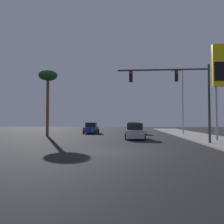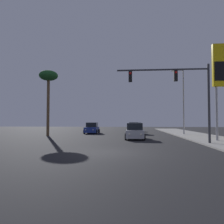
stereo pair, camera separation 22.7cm
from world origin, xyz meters
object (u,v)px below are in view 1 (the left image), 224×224
car_blue (91,128)px  street_lamp (182,98)px  car_green (135,129)px  traffic_light_mast (182,87)px  car_grey (133,127)px  car_silver (135,132)px  palm_tree_near (48,79)px  gas_station_sign (223,71)px

car_blue → street_lamp: size_ratio=0.48×
car_green → traffic_light_mast: 15.20m
car_grey → traffic_light_mast: traffic_light_mast is taller
car_grey → car_silver: 18.10m
car_blue → street_lamp: street_lamp is taller
car_silver → street_lamp: size_ratio=0.48×
traffic_light_mast → street_lamp: bearing=76.7°
car_silver → traffic_light_mast: bearing=128.8°
car_grey → car_silver: same height
car_blue → palm_tree_near: (-4.60, -6.23, 6.59)m
car_silver → gas_station_sign: bearing=165.0°
street_lamp → gas_station_sign: size_ratio=1.00×
car_grey → car_blue: 10.27m
car_grey → car_blue: size_ratio=1.00×
car_silver → gas_station_sign: gas_station_sign is taller
car_silver → car_green: bearing=-91.4°
car_blue → car_green: bearing=172.5°
car_blue → traffic_light_mast: 18.56m
car_silver → car_grey: bearing=-89.9°
car_grey → palm_tree_near: bearing=53.6°
traffic_light_mast → car_silver: bearing=128.4°
car_silver → car_blue: same height
car_grey → car_blue: bearing=52.3°
street_lamp → gas_station_sign: bearing=-81.3°
car_blue → gas_station_sign: size_ratio=0.48×
traffic_light_mast → street_lamp: size_ratio=0.85×
gas_station_sign → palm_tree_near: 20.27m
palm_tree_near → car_grey: bearing=51.8°
car_silver → street_lamp: 11.05m
car_silver → traffic_light_mast: (3.79, -4.78, 3.98)m
car_grey → gas_station_sign: gas_station_sign is taller
car_silver → gas_station_sign: (8.24, -2.27, 5.86)m
gas_station_sign → palm_tree_near: gas_station_sign is taller
car_silver → car_blue: 12.04m
street_lamp → gas_station_sign: (1.52, -9.87, 1.50)m
car_green → car_blue: size_ratio=1.00×
car_silver → car_green: size_ratio=1.00×
car_blue → gas_station_sign: (14.68, -12.44, 5.86)m
car_silver → traffic_light_mast: traffic_light_mast is taller
gas_station_sign → car_green: bearing=124.1°
car_grey → car_silver: size_ratio=1.00×
traffic_light_mast → gas_station_sign: (4.45, 2.52, 1.87)m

